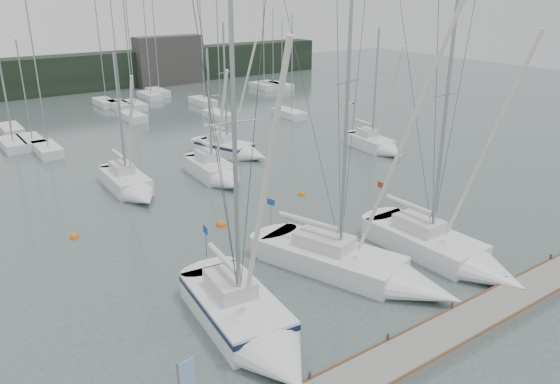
{
  "coord_description": "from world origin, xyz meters",
  "views": [
    {
      "loc": [
        -16.2,
        -16.57,
        13.73
      ],
      "look_at": [
        -0.9,
        5.0,
        3.75
      ],
      "focal_mm": 35.0,
      "sensor_mm": 36.0,
      "label": 1
    }
  ],
  "objects_px": {
    "buoy_c": "(75,237)",
    "buoy_a": "(221,225)",
    "sailboat_mid_c": "(218,174)",
    "sailboat_mid_d": "(235,150)",
    "sailboat_near_left": "(252,328)",
    "buoy_b": "(302,195)",
    "sailboat_near_center": "(372,272)",
    "sailboat_mid_e": "(379,146)",
    "sailboat_near_right": "(454,255)",
    "sailboat_mid_b": "(132,187)"
  },
  "relations": [
    {
      "from": "buoy_c",
      "to": "buoy_a",
      "type": "bearing_deg",
      "value": -23.9
    },
    {
      "from": "sailboat_near_center",
      "to": "sailboat_mid_b",
      "type": "bearing_deg",
      "value": 86.41
    },
    {
      "from": "sailboat_near_center",
      "to": "sailboat_mid_c",
      "type": "relative_size",
      "value": 1.59
    },
    {
      "from": "sailboat_near_left",
      "to": "sailboat_mid_e",
      "type": "relative_size",
      "value": 1.34
    },
    {
      "from": "sailboat_near_left",
      "to": "sailboat_mid_c",
      "type": "relative_size",
      "value": 1.46
    },
    {
      "from": "sailboat_mid_d",
      "to": "buoy_c",
      "type": "xyz_separation_m",
      "value": [
        -16.09,
        -8.55,
        -0.55
      ]
    },
    {
      "from": "sailboat_near_center",
      "to": "buoy_b",
      "type": "xyz_separation_m",
      "value": [
        4.5,
        11.59,
        -0.53
      ]
    },
    {
      "from": "sailboat_mid_b",
      "to": "sailboat_mid_e",
      "type": "xyz_separation_m",
      "value": [
        21.74,
        -2.48,
        -0.01
      ]
    },
    {
      "from": "sailboat_mid_b",
      "to": "buoy_b",
      "type": "xyz_separation_m",
      "value": [
        9.68,
        -7.01,
        -0.53
      ]
    },
    {
      "from": "sailboat_mid_c",
      "to": "sailboat_mid_d",
      "type": "distance_m",
      "value": 6.44
    },
    {
      "from": "sailboat_near_right",
      "to": "sailboat_mid_c",
      "type": "distance_m",
      "value": 19.15
    },
    {
      "from": "sailboat_near_left",
      "to": "sailboat_near_center",
      "type": "bearing_deg",
      "value": 11.57
    },
    {
      "from": "sailboat_mid_b",
      "to": "buoy_b",
      "type": "relative_size",
      "value": 19.26
    },
    {
      "from": "sailboat_mid_d",
      "to": "sailboat_near_right",
      "type": "bearing_deg",
      "value": -110.89
    },
    {
      "from": "sailboat_mid_e",
      "to": "buoy_b",
      "type": "relative_size",
      "value": 20.79
    },
    {
      "from": "sailboat_near_right",
      "to": "sailboat_mid_e",
      "type": "relative_size",
      "value": 1.32
    },
    {
      "from": "sailboat_near_center",
      "to": "buoy_c",
      "type": "height_order",
      "value": "sailboat_near_center"
    },
    {
      "from": "buoy_a",
      "to": "buoy_c",
      "type": "bearing_deg",
      "value": 156.1
    },
    {
      "from": "sailboat_near_left",
      "to": "sailboat_mid_d",
      "type": "xyz_separation_m",
      "value": [
        12.95,
        22.95,
        -0.06
      ]
    },
    {
      "from": "sailboat_mid_c",
      "to": "buoy_b",
      "type": "xyz_separation_m",
      "value": [
        3.38,
        -5.96,
        -0.57
      ]
    },
    {
      "from": "sailboat_near_center",
      "to": "sailboat_mid_d",
      "type": "height_order",
      "value": "sailboat_near_center"
    },
    {
      "from": "buoy_b",
      "to": "buoy_c",
      "type": "bearing_deg",
      "value": 171.96
    },
    {
      "from": "sailboat_near_right",
      "to": "buoy_c",
      "type": "relative_size",
      "value": 27.2
    },
    {
      "from": "sailboat_near_left",
      "to": "sailboat_mid_d",
      "type": "relative_size",
      "value": 1.28
    },
    {
      "from": "sailboat_mid_e",
      "to": "buoy_a",
      "type": "distance_m",
      "value": 20.19
    },
    {
      "from": "sailboat_near_right",
      "to": "sailboat_mid_c",
      "type": "height_order",
      "value": "sailboat_near_right"
    },
    {
      "from": "buoy_b",
      "to": "sailboat_mid_b",
      "type": "bearing_deg",
      "value": 144.08
    },
    {
      "from": "sailboat_near_left",
      "to": "sailboat_mid_b",
      "type": "bearing_deg",
      "value": 89.73
    },
    {
      "from": "sailboat_near_right",
      "to": "sailboat_mid_e",
      "type": "distance_m",
      "value": 21.03
    },
    {
      "from": "sailboat_mid_c",
      "to": "buoy_b",
      "type": "distance_m",
      "value": 6.88
    },
    {
      "from": "sailboat_mid_d",
      "to": "sailboat_mid_b",
      "type": "bearing_deg",
      "value": 179.98
    },
    {
      "from": "sailboat_mid_e",
      "to": "buoy_a",
      "type": "height_order",
      "value": "sailboat_mid_e"
    },
    {
      "from": "sailboat_near_left",
      "to": "sailboat_mid_b",
      "type": "distance_m",
      "value": 19.41
    },
    {
      "from": "sailboat_mid_d",
      "to": "buoy_a",
      "type": "bearing_deg",
      "value": -143.42
    },
    {
      "from": "sailboat_near_right",
      "to": "buoy_b",
      "type": "height_order",
      "value": "sailboat_near_right"
    },
    {
      "from": "sailboat_mid_c",
      "to": "buoy_c",
      "type": "bearing_deg",
      "value": -158.25
    },
    {
      "from": "sailboat_near_left",
      "to": "sailboat_near_center",
      "type": "relative_size",
      "value": 0.92
    },
    {
      "from": "sailboat_near_center",
      "to": "buoy_b",
      "type": "relative_size",
      "value": 30.4
    },
    {
      "from": "sailboat_near_left",
      "to": "buoy_b",
      "type": "bearing_deg",
      "value": 52.17
    },
    {
      "from": "sailboat_near_right",
      "to": "sailboat_mid_b",
      "type": "relative_size",
      "value": 1.42
    },
    {
      "from": "buoy_c",
      "to": "sailboat_mid_e",
      "type": "bearing_deg",
      "value": 5.06
    },
    {
      "from": "buoy_c",
      "to": "sailboat_near_left",
      "type": "bearing_deg",
      "value": -77.68
    },
    {
      "from": "sailboat_near_center",
      "to": "buoy_c",
      "type": "bearing_deg",
      "value": 108.53
    },
    {
      "from": "sailboat_near_center",
      "to": "buoy_a",
      "type": "relative_size",
      "value": 24.73
    },
    {
      "from": "sailboat_near_center",
      "to": "sailboat_near_right",
      "type": "bearing_deg",
      "value": -34.0
    },
    {
      "from": "buoy_c",
      "to": "buoy_b",
      "type": "bearing_deg",
      "value": -8.04
    },
    {
      "from": "sailboat_mid_c",
      "to": "sailboat_mid_d",
      "type": "height_order",
      "value": "sailboat_mid_d"
    },
    {
      "from": "sailboat_near_right",
      "to": "buoy_a",
      "type": "bearing_deg",
      "value": 121.82
    },
    {
      "from": "sailboat_near_right",
      "to": "sailboat_mid_d",
      "type": "height_order",
      "value": "sailboat_near_right"
    },
    {
      "from": "sailboat_near_left",
      "to": "sailboat_mid_c",
      "type": "height_order",
      "value": "sailboat_near_left"
    }
  ]
}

